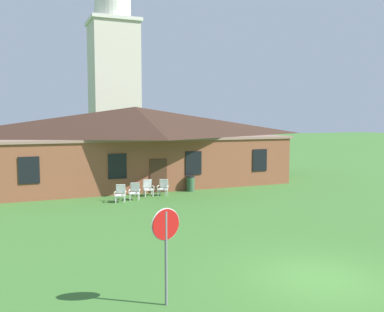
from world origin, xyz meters
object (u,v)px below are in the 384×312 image
Objects in this scene: lawn_chair_middle at (163,187)px; lawn_chair_left_end at (148,187)px; lawn_chair_near_door at (135,191)px; stop_sign at (166,236)px; lawn_chair_by_porch at (121,193)px; trash_bin at (190,183)px.

lawn_chair_left_end is at bearing 164.60° from lawn_chair_middle.
lawn_chair_middle is at bearing 19.26° from lawn_chair_near_door.
stop_sign is 13.94m from lawn_chair_near_door.
lawn_chair_by_porch is 0.96m from lawn_chair_near_door.
lawn_chair_left_end is at bearing 32.73° from lawn_chair_by_porch.
trash_bin is (2.94, 0.47, -0.00)m from lawn_chair_left_end.
lawn_chair_near_door is 1.00× the size of lawn_chair_left_end.
lawn_chair_middle is at bearing 19.67° from lawn_chair_by_porch.
lawn_chair_left_end and lawn_chair_middle have the same top height.
stop_sign is 15.08m from lawn_chair_middle.
lawn_chair_by_porch is at bearing -147.27° from lawn_chair_left_end.
lawn_chair_near_door is 1.00× the size of lawn_chair_middle.
trash_bin reaches higher than lawn_chair_middle.
lawn_chair_middle is 0.98× the size of trash_bin.
stop_sign reaches higher than trash_bin.
lawn_chair_by_porch is (1.89, 13.26, -1.24)m from stop_sign.
lawn_chair_by_porch is at bearing 81.88° from stop_sign.
lawn_chair_middle is at bearing 71.70° from stop_sign.
lawn_chair_left_end is 0.98× the size of trash_bin.
lawn_chair_left_end is 0.91m from lawn_chair_middle.
stop_sign reaches higher than lawn_chair_left_end.
stop_sign is 2.55× the size of lawn_chair_near_door.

